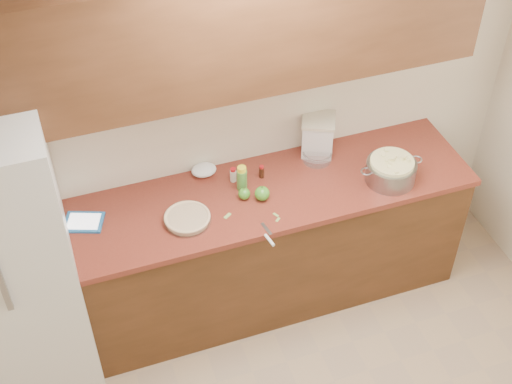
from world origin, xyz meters
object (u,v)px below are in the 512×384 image
object	(u,v)px
pie	(187,218)
tablet	(84,222)
flour_canister	(318,135)
colander	(391,171)

from	to	relation	value
pie	tablet	xyz separation A→B (m)	(-0.56, 0.18, -0.01)
flour_canister	tablet	world-z (taller)	flour_canister
pie	flour_canister	world-z (taller)	flour_canister
pie	tablet	distance (m)	0.58
colander	tablet	world-z (taller)	colander
colander	tablet	size ratio (longest dim) A/B	1.55
pie	colander	xyz separation A→B (m)	(1.24, -0.06, 0.05)
colander	flour_canister	xyz separation A→B (m)	(-0.31, 0.40, 0.05)
colander	flour_canister	distance (m)	0.51
colander	tablet	bearing A→B (deg)	172.53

